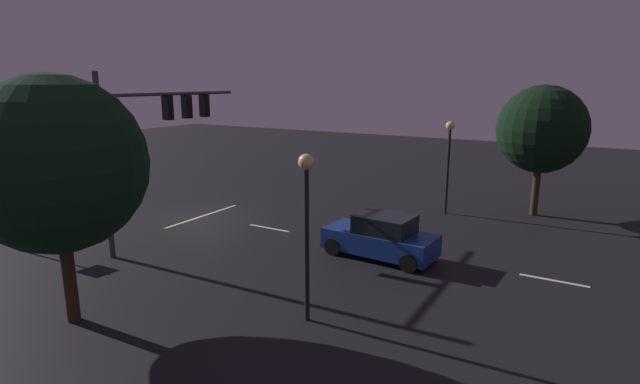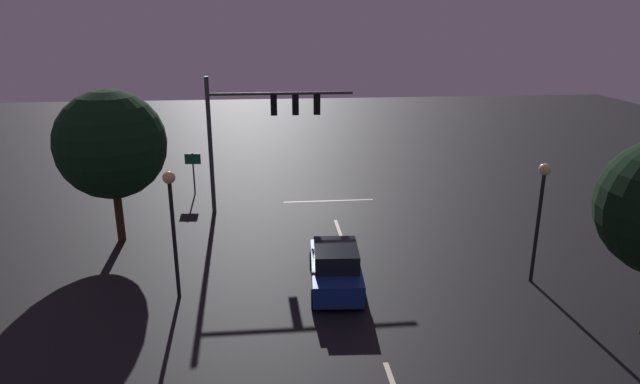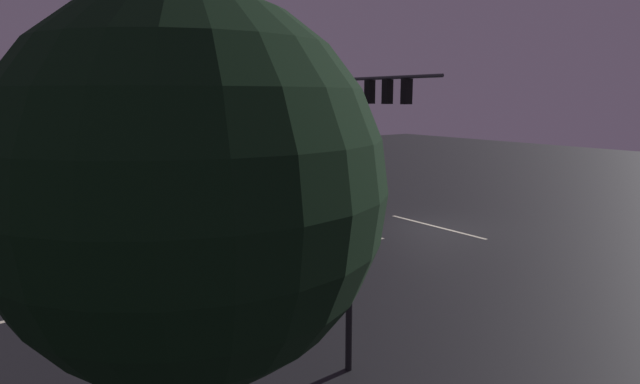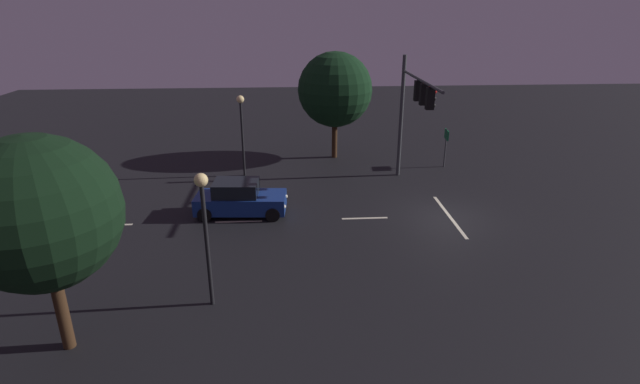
{
  "view_description": "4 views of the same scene",
  "coord_description": "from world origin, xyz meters",
  "px_view_note": "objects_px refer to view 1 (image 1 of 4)",
  "views": [
    {
      "loc": [
        17.48,
        17.04,
        6.64
      ],
      "look_at": [
        -0.66,
        6.35,
        1.86
      ],
      "focal_mm": 27.45,
      "sensor_mm": 36.0,
      "label": 1
    },
    {
      "loc": [
        3.29,
        28.59,
        9.79
      ],
      "look_at": [
        1.04,
        5.62,
        2.39
      ],
      "focal_mm": 30.83,
      "sensor_mm": 36.0,
      "label": 2
    },
    {
      "loc": [
        -14.02,
        16.47,
        5.34
      ],
      "look_at": [
        1.19,
        5.04,
        1.86
      ],
      "focal_mm": 29.27,
      "sensor_mm": 36.0,
      "label": 3
    },
    {
      "loc": [
        -20.95,
        7.5,
        9.53
      ],
      "look_at": [
        -0.58,
        6.19,
        1.63
      ],
      "focal_mm": 27.16,
      "sensor_mm": 36.0,
      "label": 4
    }
  ],
  "objects_px": {
    "tree_left_far": "(542,129)",
    "traffic_signal_assembly": "(156,126)",
    "street_lamp_right_kerb": "(307,205)",
    "route_sign": "(24,210)",
    "car_approaching": "(381,237)",
    "tree_right_near": "(56,165)",
    "street_lamp_left_kerb": "(449,149)"
  },
  "relations": [
    {
      "from": "tree_left_far",
      "to": "tree_right_near",
      "type": "bearing_deg",
      "value": -27.33
    },
    {
      "from": "street_lamp_right_kerb",
      "to": "tree_left_far",
      "type": "bearing_deg",
      "value": 165.47
    },
    {
      "from": "street_lamp_right_kerb",
      "to": "route_sign",
      "type": "height_order",
      "value": "street_lamp_right_kerb"
    },
    {
      "from": "street_lamp_right_kerb",
      "to": "traffic_signal_assembly",
      "type": "bearing_deg",
      "value": -108.54
    },
    {
      "from": "car_approaching",
      "to": "tree_right_near",
      "type": "xyz_separation_m",
      "value": [
        9.17,
        -5.43,
        3.69
      ]
    },
    {
      "from": "traffic_signal_assembly",
      "to": "tree_left_far",
      "type": "bearing_deg",
      "value": 132.95
    },
    {
      "from": "street_lamp_right_kerb",
      "to": "route_sign",
      "type": "bearing_deg",
      "value": -85.95
    },
    {
      "from": "traffic_signal_assembly",
      "to": "street_lamp_right_kerb",
      "type": "height_order",
      "value": "traffic_signal_assembly"
    },
    {
      "from": "traffic_signal_assembly",
      "to": "street_lamp_right_kerb",
      "type": "xyz_separation_m",
      "value": [
        3.08,
        9.19,
        -1.5
      ]
    },
    {
      "from": "street_lamp_right_kerb",
      "to": "tree_left_far",
      "type": "relative_size",
      "value": 0.74
    },
    {
      "from": "street_lamp_right_kerb",
      "to": "street_lamp_left_kerb",
      "type": "bearing_deg",
      "value": 179.9
    },
    {
      "from": "car_approaching",
      "to": "tree_right_near",
      "type": "relative_size",
      "value": 0.65
    },
    {
      "from": "street_lamp_left_kerb",
      "to": "route_sign",
      "type": "distance_m",
      "value": 18.98
    },
    {
      "from": "tree_right_near",
      "to": "tree_left_far",
      "type": "relative_size",
      "value": 1.06
    },
    {
      "from": "street_lamp_left_kerb",
      "to": "street_lamp_right_kerb",
      "type": "xyz_separation_m",
      "value": [
        13.38,
        -0.02,
        0.04
      ]
    },
    {
      "from": "street_lamp_right_kerb",
      "to": "tree_right_near",
      "type": "relative_size",
      "value": 0.69
    },
    {
      "from": "traffic_signal_assembly",
      "to": "street_lamp_right_kerb",
      "type": "distance_m",
      "value": 9.8
    },
    {
      "from": "car_approaching",
      "to": "route_sign",
      "type": "distance_m",
      "value": 13.88
    },
    {
      "from": "route_sign",
      "to": "tree_right_near",
      "type": "xyz_separation_m",
      "value": [
        2.51,
        6.71,
        2.74
      ]
    },
    {
      "from": "street_lamp_right_kerb",
      "to": "tree_right_near",
      "type": "xyz_separation_m",
      "value": [
        3.38,
        -5.7,
        1.12
      ]
    },
    {
      "from": "car_approaching",
      "to": "street_lamp_left_kerb",
      "type": "xyz_separation_m",
      "value": [
        -7.59,
        0.29,
        2.53
      ]
    },
    {
      "from": "street_lamp_left_kerb",
      "to": "street_lamp_right_kerb",
      "type": "relative_size",
      "value": 0.99
    },
    {
      "from": "street_lamp_left_kerb",
      "to": "tree_left_far",
      "type": "height_order",
      "value": "tree_left_far"
    },
    {
      "from": "street_lamp_left_kerb",
      "to": "route_sign",
      "type": "bearing_deg",
      "value": -41.1
    },
    {
      "from": "route_sign",
      "to": "traffic_signal_assembly",
      "type": "bearing_deg",
      "value": 140.83
    },
    {
      "from": "street_lamp_left_kerb",
      "to": "street_lamp_right_kerb",
      "type": "bearing_deg",
      "value": -0.1
    },
    {
      "from": "street_lamp_right_kerb",
      "to": "route_sign",
      "type": "xyz_separation_m",
      "value": [
        0.88,
        -12.41,
        -1.62
      ]
    },
    {
      "from": "street_lamp_right_kerb",
      "to": "route_sign",
      "type": "distance_m",
      "value": 12.55
    },
    {
      "from": "tree_left_far",
      "to": "traffic_signal_assembly",
      "type": "bearing_deg",
      "value": -47.05
    },
    {
      "from": "route_sign",
      "to": "car_approaching",
      "type": "bearing_deg",
      "value": 118.75
    },
    {
      "from": "route_sign",
      "to": "tree_right_near",
      "type": "bearing_deg",
      "value": 69.51
    },
    {
      "from": "car_approaching",
      "to": "traffic_signal_assembly",
      "type": "bearing_deg",
      "value": -73.14
    }
  ]
}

